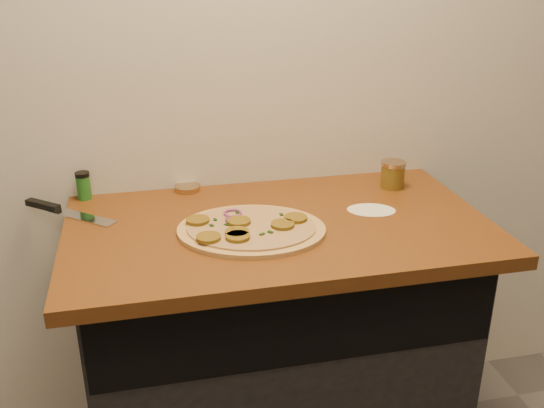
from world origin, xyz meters
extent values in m
cube|color=beige|center=(0.00, 1.75, 1.35)|extent=(4.00, 0.02, 2.70)
cube|color=black|center=(0.00, 1.45, 0.43)|extent=(1.10, 0.60, 0.86)
cube|color=brown|center=(0.00, 1.42, 0.88)|extent=(1.20, 0.70, 0.04)
cylinder|color=tan|center=(-0.09, 1.37, 0.91)|extent=(0.48, 0.48, 0.01)
cylinder|color=#CFBA88|center=(-0.09, 1.37, 0.92)|extent=(0.42, 0.42, 0.01)
cylinder|color=brown|center=(-0.23, 1.43, 0.92)|extent=(0.07, 0.07, 0.01)
cylinder|color=brown|center=(-0.13, 1.33, 0.92)|extent=(0.07, 0.07, 0.01)
cylinder|color=brown|center=(-0.12, 1.40, 0.92)|extent=(0.07, 0.07, 0.01)
cylinder|color=brown|center=(-0.14, 1.30, 0.92)|extent=(0.07, 0.07, 0.01)
cylinder|color=brown|center=(0.04, 1.39, 0.92)|extent=(0.07, 0.07, 0.01)
cylinder|color=brown|center=(-0.21, 1.31, 0.92)|extent=(0.07, 0.07, 0.01)
cylinder|color=brown|center=(0.00, 1.35, 0.92)|extent=(0.07, 0.07, 0.01)
torus|color=#732B71|center=(-0.13, 1.42, 0.92)|extent=(0.05, 0.05, 0.01)
torus|color=#732B71|center=(-0.13, 1.46, 0.92)|extent=(0.05, 0.05, 0.01)
cube|color=black|center=(-0.12, 1.33, 0.92)|extent=(0.02, 0.01, 0.00)
cube|color=black|center=(-0.18, 1.43, 0.92)|extent=(0.01, 0.02, 0.00)
cube|color=black|center=(-0.15, 1.39, 0.92)|extent=(0.02, 0.02, 0.00)
cube|color=black|center=(-0.05, 1.32, 0.92)|extent=(0.02, 0.02, 0.00)
cube|color=black|center=(0.01, 1.43, 0.92)|extent=(0.01, 0.01, 0.00)
cube|color=black|center=(-0.07, 1.31, 0.92)|extent=(0.02, 0.02, 0.00)
cube|color=black|center=(0.04, 1.39, 0.92)|extent=(0.02, 0.02, 0.00)
cube|color=black|center=(-0.19, 1.40, 0.92)|extent=(0.01, 0.02, 0.00)
cube|color=black|center=(0.03, 1.40, 0.92)|extent=(0.02, 0.02, 0.00)
cube|color=black|center=(0.01, 1.39, 0.92)|extent=(0.01, 0.02, 0.00)
cube|color=black|center=(-0.11, 1.47, 0.92)|extent=(0.01, 0.01, 0.00)
cube|color=#B7BAC1|center=(-0.55, 1.57, 0.90)|extent=(0.20, 0.18, 0.01)
cube|color=black|center=(-0.67, 1.67, 0.91)|extent=(0.11, 0.10, 0.02)
cylinder|color=tan|center=(-0.23, 1.72, 0.91)|extent=(0.10, 0.10, 0.02)
cylinder|color=maroon|center=(0.43, 1.61, 0.94)|extent=(0.08, 0.08, 0.07)
cylinder|color=tan|center=(0.43, 1.61, 0.98)|extent=(0.08, 0.08, 0.01)
cylinder|color=#1F6220|center=(-0.55, 1.72, 0.94)|extent=(0.04, 0.04, 0.07)
cylinder|color=black|center=(-0.55, 1.72, 0.98)|extent=(0.04, 0.04, 0.01)
cylinder|color=silver|center=(0.29, 1.44, 0.90)|extent=(0.18, 0.18, 0.00)
camera|label=1|loc=(-0.36, -0.11, 1.62)|focal=40.00mm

